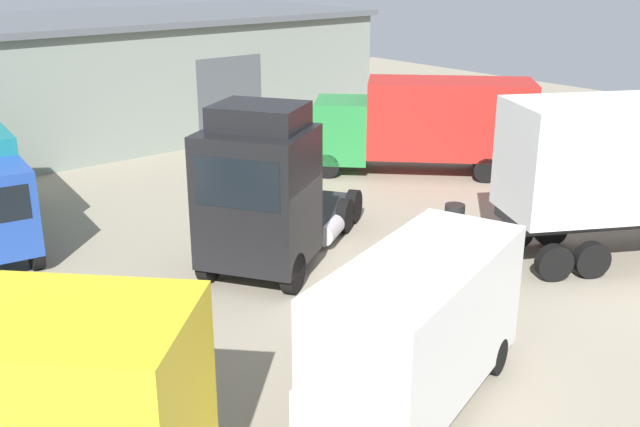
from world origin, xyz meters
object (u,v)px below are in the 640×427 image
(box_truck_green, at_px, (427,122))
(traffic_cone, at_px, (455,255))
(oil_drum, at_px, (454,219))
(tractor_unit_black, at_px, (266,194))
(delivery_van_white, at_px, (416,330))

(box_truck_green, xyz_separation_m, traffic_cone, (-5.77, -6.40, -1.65))
(oil_drum, bearing_deg, traffic_cone, -138.77)
(oil_drum, bearing_deg, tractor_unit_black, 167.04)
(tractor_unit_black, bearing_deg, oil_drum, 135.14)
(oil_drum, bearing_deg, box_truck_green, 50.37)
(box_truck_green, bearing_deg, traffic_cone, 93.44)
(delivery_van_white, bearing_deg, oil_drum, -162.31)
(box_truck_green, height_order, delivery_van_white, box_truck_green)
(traffic_cone, bearing_deg, tractor_unit_black, 144.91)
(tractor_unit_black, xyz_separation_m, box_truck_green, (9.76, 3.60, -0.14))
(traffic_cone, bearing_deg, box_truck_green, 47.97)
(tractor_unit_black, bearing_deg, delivery_van_white, 44.86)
(tractor_unit_black, bearing_deg, traffic_cone, 113.01)
(box_truck_green, height_order, oil_drum, box_truck_green)
(box_truck_green, distance_m, delivery_van_white, 15.23)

